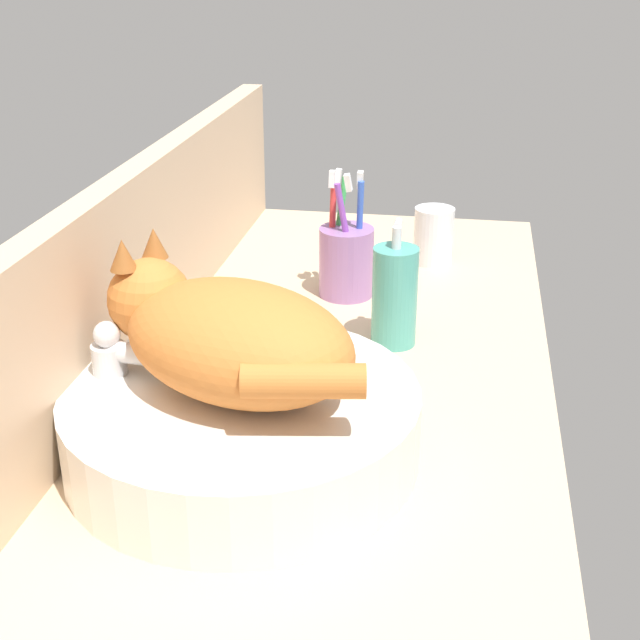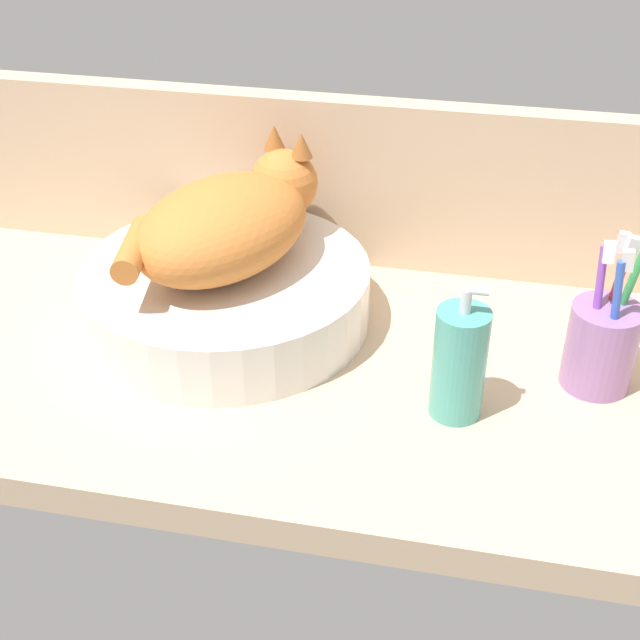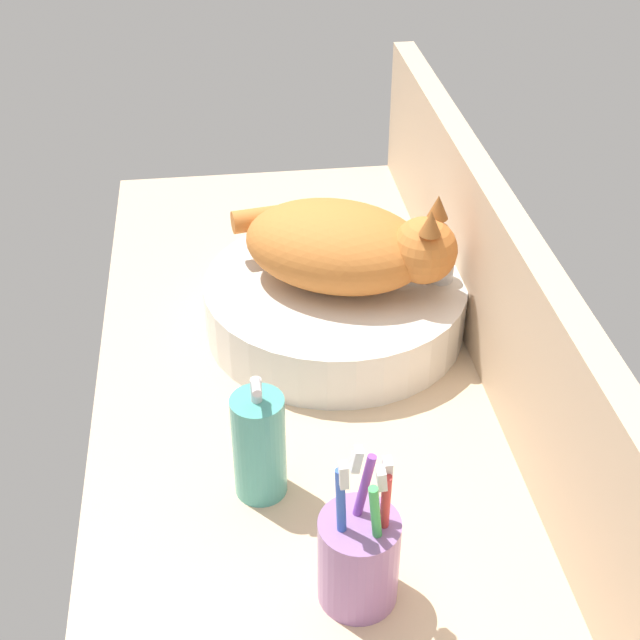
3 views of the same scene
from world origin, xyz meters
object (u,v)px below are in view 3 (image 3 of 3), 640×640
Objects in this scene: sink_basin at (335,304)px; toothbrush_cup at (359,556)px; cat at (346,246)px; faucet at (431,282)px; soap_dispenser at (259,445)px.

toothbrush_cup reaches higher than sink_basin.
toothbrush_cup is (45.00, -5.42, -7.99)cm from cat.
toothbrush_cup is (44.15, -17.30, -1.72)cm from faucet.
toothbrush_cup is at bearing -21.40° from faucet.
sink_basin is 32.70cm from soap_dispenser.
faucet is 0.83× the size of soap_dispenser.
faucet is at bearing 84.09° from sink_basin.
soap_dispenser reaches higher than faucet.
cat is 33.34cm from soap_dispenser.
sink_basin is 13.65cm from faucet.
soap_dispenser is (30.01, -12.68, 2.79)cm from sink_basin.
cat is at bearing 67.95° from sink_basin.
cat reaches higher than sink_basin.
sink_basin is at bearing 157.09° from soap_dispenser.
sink_basin is 2.20× the size of soap_dispenser.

